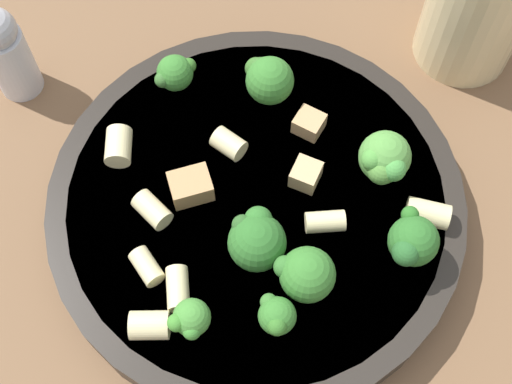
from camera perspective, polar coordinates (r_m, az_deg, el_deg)
name	(u,v)px	position (r m, az deg, el deg)	size (l,w,h in m)	color
ground_plane	(256,217)	(0.50, 0.00, -2.01)	(2.00, 2.00, 0.00)	brown
pasta_bowl	(256,206)	(0.49, 0.00, -1.15)	(0.28, 0.28, 0.03)	#28231E
broccoli_floret_0	(268,79)	(0.49, 0.96, 9.03)	(0.04, 0.03, 0.04)	#84AD60
broccoli_floret_1	(306,275)	(0.43, 4.00, -6.62)	(0.04, 0.03, 0.04)	#9EC175
broccoli_floret_2	(175,73)	(0.51, -6.50, 9.43)	(0.03, 0.03, 0.03)	#84AD60
broccoli_floret_3	(412,242)	(0.45, 12.39, -3.91)	(0.03, 0.04, 0.04)	#9EC175
broccoli_floret_4	(384,160)	(0.47, 10.23, 2.56)	(0.03, 0.04, 0.04)	#9EC175
broccoli_floret_5	(256,240)	(0.44, 0.03, -3.84)	(0.04, 0.04, 0.04)	#93B766
broccoli_floret_6	(191,319)	(0.43, -5.25, -10.12)	(0.02, 0.02, 0.03)	#93B766
broccoli_floret_7	(277,316)	(0.42, 1.66, -9.92)	(0.02, 0.02, 0.03)	#84AD60
rigatoni_0	(178,289)	(0.45, -6.28, -7.70)	(0.01, 0.01, 0.03)	beige
rigatoni_1	(147,267)	(0.45, -8.73, -5.92)	(0.01, 0.01, 0.02)	beige
rigatoni_2	(150,325)	(0.44, -8.51, -10.50)	(0.02, 0.02, 0.02)	beige
rigatoni_3	(119,146)	(0.49, -10.94, 3.62)	(0.02, 0.02, 0.03)	beige
rigatoni_4	(428,213)	(0.47, 13.56, -1.66)	(0.02, 0.02, 0.03)	beige
rigatoni_5	(152,210)	(0.47, -8.31, -1.42)	(0.02, 0.02, 0.02)	beige
rigatoni_6	(229,144)	(0.49, -2.19, 3.88)	(0.02, 0.02, 0.02)	beige
rigatoni_7	(325,222)	(0.46, 5.55, -2.37)	(0.01, 0.01, 0.03)	beige
chicken_chunk_0	(191,186)	(0.47, -5.25, 0.45)	(0.03, 0.02, 0.02)	tan
chicken_chunk_1	(306,174)	(0.48, 4.01, 1.41)	(0.02, 0.02, 0.02)	tan
chicken_chunk_2	(309,124)	(0.50, 4.26, 5.49)	(0.02, 0.02, 0.01)	tan
drinking_glass	(476,11)	(0.57, 17.17, 13.69)	(0.08, 0.08, 0.11)	beige
pepper_shaker	(6,52)	(0.55, -19.36, 10.54)	(0.03, 0.03, 0.08)	silver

